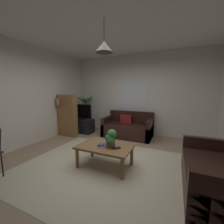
# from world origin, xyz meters

# --- Properties ---
(floor) EXTENTS (4.86, 4.89, 0.02)m
(floor) POSITION_xyz_m (0.00, 0.00, -0.01)
(floor) COLOR #9E8466
(floor) RESTS_ON ground
(rug) EXTENTS (3.16, 2.69, 0.01)m
(rug) POSITION_xyz_m (0.00, -0.20, 0.00)
(rug) COLOR beige
(rug) RESTS_ON ground
(wall_back) EXTENTS (4.98, 0.06, 2.79)m
(wall_back) POSITION_xyz_m (0.00, 2.48, 1.40)
(wall_back) COLOR silver
(wall_back) RESTS_ON ground
(wall_left) EXTENTS (0.06, 4.89, 2.79)m
(wall_left) POSITION_xyz_m (-2.46, 0.00, 1.40)
(wall_left) COLOR silver
(wall_left) RESTS_ON ground
(ceiling) EXTENTS (4.86, 4.89, 0.02)m
(ceiling) POSITION_xyz_m (0.00, 0.00, 2.80)
(ceiling) COLOR white
(window_pane) EXTENTS (1.06, 0.01, 0.92)m
(window_pane) POSITION_xyz_m (-0.21, 2.44, 1.38)
(window_pane) COLOR white
(couch_under_window) EXTENTS (1.59, 0.88, 0.82)m
(couch_under_window) POSITION_xyz_m (-0.16, 1.95, 0.27)
(couch_under_window) COLOR black
(couch_under_window) RESTS_ON ground
(couch_right_side) EXTENTS (0.88, 1.48, 0.82)m
(couch_right_side) POSITION_xyz_m (1.93, -0.16, 0.27)
(couch_right_side) COLOR black
(couch_right_side) RESTS_ON ground
(coffee_table) EXTENTS (1.07, 0.67, 0.43)m
(coffee_table) POSITION_xyz_m (0.04, -0.13, 0.37)
(coffee_table) COLOR olive
(coffee_table) RESTS_ON ground
(book_on_table_0) EXTENTS (0.18, 0.15, 0.02)m
(book_on_table_0) POSITION_xyz_m (0.01, -0.20, 0.44)
(book_on_table_0) COLOR beige
(book_on_table_0) RESTS_ON coffee_table
(book_on_table_1) EXTENTS (0.16, 0.15, 0.03)m
(book_on_table_1) POSITION_xyz_m (0.00, -0.20, 0.47)
(book_on_table_1) COLOR #2D4C8C
(book_on_table_1) RESTS_ON coffee_table
(remote_on_table_0) EXTENTS (0.09, 0.17, 0.02)m
(remote_on_table_0) POSITION_xyz_m (0.19, -0.14, 0.44)
(remote_on_table_0) COLOR black
(remote_on_table_0) RESTS_ON coffee_table
(remote_on_table_1) EXTENTS (0.15, 0.14, 0.02)m
(remote_on_table_1) POSITION_xyz_m (0.30, -0.18, 0.44)
(remote_on_table_1) COLOR black
(remote_on_table_1) RESTS_ON coffee_table
(potted_plant_on_table) EXTENTS (0.22, 0.22, 0.35)m
(potted_plant_on_table) POSITION_xyz_m (0.18, -0.16, 0.61)
(potted_plant_on_table) COLOR brown
(potted_plant_on_table) RESTS_ON coffee_table
(tv_stand) EXTENTS (0.90, 0.44, 0.50)m
(tv_stand) POSITION_xyz_m (-1.88, 1.70, 0.25)
(tv_stand) COLOR black
(tv_stand) RESTS_ON ground
(tv) EXTENTS (0.89, 0.16, 0.55)m
(tv) POSITION_xyz_m (-1.88, 1.68, 0.78)
(tv) COLOR black
(tv) RESTS_ON tv_stand
(potted_palm_corner) EXTENTS (0.94, 0.85, 1.45)m
(potted_palm_corner) POSITION_xyz_m (-2.01, 2.18, 0.67)
(potted_palm_corner) COLOR #4C4C51
(potted_palm_corner) RESTS_ON ground
(bookshelf_corner) EXTENTS (0.70, 0.31, 1.40)m
(bookshelf_corner) POSITION_xyz_m (-2.07, 1.17, 0.72)
(bookshelf_corner) COLOR olive
(bookshelf_corner) RESTS_ON ground
(pendant_lamp) EXTENTS (0.32, 0.32, 0.59)m
(pendant_lamp) POSITION_xyz_m (0.04, -0.13, 2.30)
(pendant_lamp) COLOR black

